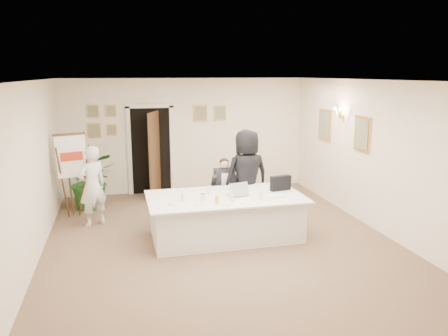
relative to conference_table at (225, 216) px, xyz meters
name	(u,v)px	position (x,y,z in m)	size (l,w,h in m)	color
floor	(219,239)	(-0.13, -0.08, -0.39)	(7.00, 7.00, 0.00)	brown
ceiling	(219,80)	(-0.13, -0.08, 2.41)	(6.00, 7.00, 0.02)	white
wall_back	(187,135)	(-0.13, 3.42, 1.01)	(6.00, 0.10, 2.80)	white
wall_front	(302,233)	(-0.13, -3.58, 1.01)	(6.00, 0.10, 2.80)	white
wall_left	(33,172)	(-3.13, -0.08, 1.01)	(0.10, 7.00, 2.80)	white
wall_right	(373,155)	(2.87, -0.08, 1.01)	(0.10, 7.00, 2.80)	white
doorway	(152,152)	(-1.02, 3.25, 0.65)	(1.14, 0.86, 2.20)	black
pictures_back_wall	(154,118)	(-0.93, 3.39, 1.46)	(3.40, 0.06, 0.80)	gold
pictures_right_wall	(342,129)	(2.84, 1.12, 1.36)	(0.06, 2.20, 0.80)	gold
wall_sconce	(340,113)	(2.77, 1.12, 1.71)	(0.20, 0.30, 0.24)	gold
conference_table	(225,216)	(0.00, 0.00, 0.00)	(2.77, 1.47, 0.78)	white
seated_man	(225,189)	(0.23, 0.99, 0.24)	(0.54, 0.58, 1.27)	black
flip_chart	(72,180)	(-2.76, 1.85, 0.40)	(0.62, 0.47, 1.72)	#311A0F
standing_man	(92,186)	(-2.33, 1.25, 0.39)	(0.57, 0.38, 1.57)	silver
standing_woman	(247,176)	(0.64, 0.82, 0.53)	(0.90, 0.59, 1.85)	black
potted_palm	(91,180)	(-2.42, 2.42, 0.24)	(1.14, 0.99, 1.27)	#225E1F
laptop	(237,188)	(0.22, 0.01, 0.52)	(0.36, 0.37, 0.28)	#B7BABC
laptop_bag	(281,183)	(1.09, 0.13, 0.52)	(0.40, 0.11, 0.28)	black
paper_stack	(276,196)	(0.85, -0.26, 0.40)	(0.27, 0.19, 0.03)	white
plate_left	(175,204)	(-0.94, -0.28, 0.39)	(0.23, 0.23, 0.01)	white
plate_mid	(200,204)	(-0.53, -0.38, 0.39)	(0.24, 0.24, 0.01)	white
plate_near	(229,204)	(-0.07, -0.48, 0.39)	(0.23, 0.23, 0.01)	white
glass_a	(183,197)	(-0.79, -0.14, 0.45)	(0.07, 0.07, 0.14)	silver
glass_b	(232,198)	(0.02, -0.38, 0.45)	(0.06, 0.06, 0.14)	silver
glass_c	(261,195)	(0.55, -0.34, 0.45)	(0.06, 0.06, 0.14)	silver
glass_d	(209,190)	(-0.26, 0.22, 0.45)	(0.07, 0.07, 0.14)	silver
oj_glass	(217,200)	(-0.26, -0.43, 0.45)	(0.06, 0.06, 0.13)	#FFAE15
steel_jug	(203,197)	(-0.44, -0.16, 0.44)	(0.09, 0.09, 0.11)	silver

